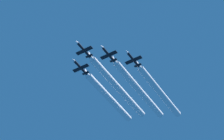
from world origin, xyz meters
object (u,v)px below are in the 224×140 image
jet_lead (83,49)px  jet_right_wingman (80,67)px  jet_left_wingman (108,54)px  jet_outer_left (133,59)px

jet_lead → jet_right_wingman: (7.64, -8.31, -1.04)m
jet_lead → jet_left_wingman: size_ratio=1.00×
jet_lead → jet_outer_left: 24.69m
jet_lead → jet_outer_left: bearing=-136.4°
jet_right_wingman → jet_lead: bearing=132.6°
jet_right_wingman → jet_outer_left: bearing=-161.2°
jet_left_wingman → jet_right_wingman: size_ratio=1.00×
jet_left_wingman → jet_outer_left: jet_left_wingman is taller
jet_right_wingman → jet_outer_left: (-25.49, -8.70, -0.39)m
jet_outer_left → jet_lead: bearing=43.6°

